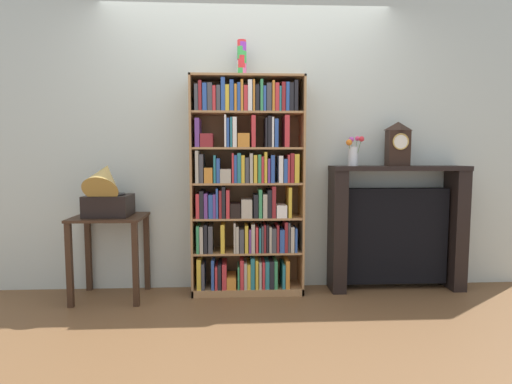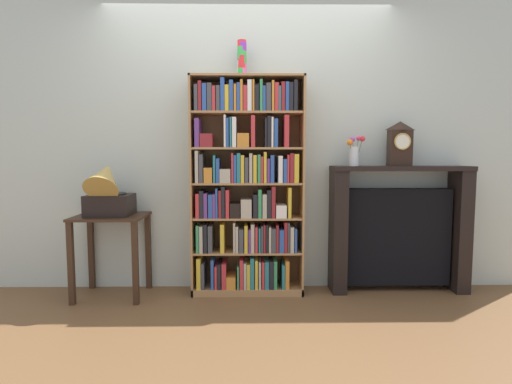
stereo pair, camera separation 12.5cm
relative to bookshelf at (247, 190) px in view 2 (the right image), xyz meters
name	(u,v)px [view 2 (the right image)]	position (x,y,z in m)	size (l,w,h in m)	color
ground_plane	(248,297)	(0.01, -0.11, -0.91)	(8.04, 6.40, 0.02)	brown
wall_back	(257,141)	(0.09, 0.20, 0.43)	(5.04, 0.08, 2.66)	beige
bookshelf	(247,190)	(0.00, 0.00, 0.00)	(0.96, 0.29, 1.86)	#A87A4C
cup_stack	(242,59)	(-0.04, 0.04, 1.11)	(0.08, 0.08, 0.31)	green
side_table_left	(111,235)	(-1.14, -0.08, -0.38)	(0.58, 0.47, 0.70)	#382316
gramophone	(108,191)	(-1.14, -0.13, 0.00)	(0.35, 0.45, 0.52)	black
fireplace_mantel	(398,230)	(1.33, 0.04, -0.36)	(1.19, 0.28, 1.11)	black
mantel_clock	(400,144)	(1.32, 0.01, 0.39)	(0.19, 0.13, 0.38)	black
flower_vase	(354,152)	(0.93, 0.01, 0.32)	(0.15, 0.13, 0.26)	silver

